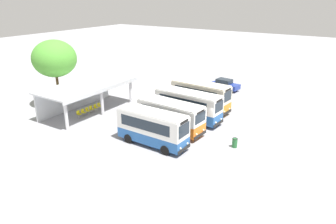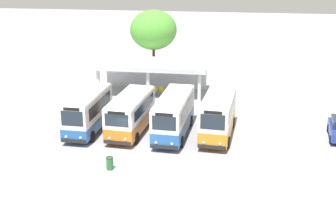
{
  "view_description": "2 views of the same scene",
  "coord_description": "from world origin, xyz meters",
  "px_view_note": "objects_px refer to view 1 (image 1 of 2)",
  "views": [
    {
      "loc": [
        -26.28,
        -11.49,
        13.27
      ],
      "look_at": [
        0.64,
        5.92,
        1.28
      ],
      "focal_mm": 33.86,
      "sensor_mm": 36.0,
      "label": 1
    },
    {
      "loc": [
        7.2,
        -29.23,
        13.87
      ],
      "look_at": [
        1.8,
        6.02,
        1.41
      ],
      "focal_mm": 47.94,
      "sensor_mm": 36.0,
      "label": 2
    }
  ],
  "objects_px": {
    "waiting_chair_second_from_end": "(83,112)",
    "litter_bin_apron": "(235,143)",
    "city_bus_nearest_orange": "(153,127)",
    "city_bus_middle_cream": "(188,105)",
    "waiting_chair_middle_seat": "(87,110)",
    "parked_car_flank": "(225,84)",
    "waiting_chair_end_by_column": "(79,114)",
    "city_bus_second_in_row": "(171,115)",
    "waiting_chair_fourth_seat": "(91,109)",
    "city_bus_fourth_amber": "(201,96)",
    "waiting_chair_fifth_seat": "(96,107)",
    "waiting_chair_far_end_seat": "(99,105)"
  },
  "relations": [
    {
      "from": "city_bus_second_in_row",
      "to": "waiting_chair_end_by_column",
      "type": "height_order",
      "value": "city_bus_second_in_row"
    },
    {
      "from": "waiting_chair_second_from_end",
      "to": "waiting_chair_end_by_column",
      "type": "bearing_deg",
      "value": 178.71
    },
    {
      "from": "parked_car_flank",
      "to": "waiting_chair_middle_seat",
      "type": "bearing_deg",
      "value": 152.46
    },
    {
      "from": "litter_bin_apron",
      "to": "waiting_chair_end_by_column",
      "type": "bearing_deg",
      "value": 98.49
    },
    {
      "from": "waiting_chair_second_from_end",
      "to": "waiting_chair_middle_seat",
      "type": "bearing_deg",
      "value": -0.37
    },
    {
      "from": "city_bus_nearest_orange",
      "to": "waiting_chair_fourth_seat",
      "type": "height_order",
      "value": "city_bus_nearest_orange"
    },
    {
      "from": "city_bus_nearest_orange",
      "to": "waiting_chair_middle_seat",
      "type": "relative_size",
      "value": 8.11
    },
    {
      "from": "city_bus_fourth_amber",
      "to": "litter_bin_apron",
      "type": "distance_m",
      "value": 10.15
    },
    {
      "from": "waiting_chair_middle_seat",
      "to": "waiting_chair_fourth_seat",
      "type": "distance_m",
      "value": 0.66
    },
    {
      "from": "city_bus_nearest_orange",
      "to": "waiting_chair_far_end_seat",
      "type": "xyz_separation_m",
      "value": [
        4.3,
        11.05,
        -1.3
      ]
    },
    {
      "from": "waiting_chair_end_by_column",
      "to": "waiting_chair_far_end_seat",
      "type": "xyz_separation_m",
      "value": [
        3.28,
        -0.0,
        0.0
      ]
    },
    {
      "from": "waiting_chair_end_by_column",
      "to": "waiting_chair_far_end_seat",
      "type": "distance_m",
      "value": 3.28
    },
    {
      "from": "waiting_chair_far_end_seat",
      "to": "city_bus_middle_cream",
      "type": "bearing_deg",
      "value": -75.41
    },
    {
      "from": "waiting_chair_fifth_seat",
      "to": "waiting_chair_fourth_seat",
      "type": "bearing_deg",
      "value": 176.41
    },
    {
      "from": "city_bus_nearest_orange",
      "to": "city_bus_middle_cream",
      "type": "distance_m",
      "value": 7.12
    },
    {
      "from": "city_bus_second_in_row",
      "to": "waiting_chair_fourth_seat",
      "type": "bearing_deg",
      "value": 92.99
    },
    {
      "from": "city_bus_nearest_orange",
      "to": "litter_bin_apron",
      "type": "xyz_separation_m",
      "value": [
        3.66,
        -6.62,
        -1.37
      ]
    },
    {
      "from": "parked_car_flank",
      "to": "waiting_chair_fifth_seat",
      "type": "distance_m",
      "value": 19.27
    },
    {
      "from": "city_bus_nearest_orange",
      "to": "waiting_chair_middle_seat",
      "type": "distance_m",
      "value": 11.35
    },
    {
      "from": "city_bus_second_in_row",
      "to": "litter_bin_apron",
      "type": "height_order",
      "value": "city_bus_second_in_row"
    },
    {
      "from": "waiting_chair_second_from_end",
      "to": "litter_bin_apron",
      "type": "height_order",
      "value": "litter_bin_apron"
    },
    {
      "from": "waiting_chair_middle_seat",
      "to": "waiting_chair_fifth_seat",
      "type": "distance_m",
      "value": 1.31
    },
    {
      "from": "waiting_chair_fifth_seat",
      "to": "waiting_chair_far_end_seat",
      "type": "xyz_separation_m",
      "value": [
        0.66,
        0.02,
        0.0
      ]
    },
    {
      "from": "city_bus_second_in_row",
      "to": "city_bus_middle_cream",
      "type": "relative_size",
      "value": 0.94
    },
    {
      "from": "city_bus_middle_cream",
      "to": "waiting_chair_middle_seat",
      "type": "relative_size",
      "value": 8.97
    },
    {
      "from": "city_bus_nearest_orange",
      "to": "waiting_chair_fifth_seat",
      "type": "xyz_separation_m",
      "value": [
        3.65,
        11.03,
        -1.3
      ]
    },
    {
      "from": "waiting_chair_far_end_seat",
      "to": "litter_bin_apron",
      "type": "distance_m",
      "value": 17.68
    },
    {
      "from": "waiting_chair_end_by_column",
      "to": "waiting_chair_middle_seat",
      "type": "distance_m",
      "value": 1.31
    },
    {
      "from": "waiting_chair_fifth_seat",
      "to": "city_bus_nearest_orange",
      "type": "bearing_deg",
      "value": -108.3
    },
    {
      "from": "city_bus_second_in_row",
      "to": "waiting_chair_fifth_seat",
      "type": "distance_m",
      "value": 10.82
    },
    {
      "from": "city_bus_fourth_amber",
      "to": "waiting_chair_fourth_seat",
      "type": "bearing_deg",
      "value": 126.21
    },
    {
      "from": "waiting_chair_fourth_seat",
      "to": "waiting_chair_second_from_end",
      "type": "bearing_deg",
      "value": -178.49
    },
    {
      "from": "city_bus_second_in_row",
      "to": "waiting_chair_fourth_seat",
      "type": "distance_m",
      "value": 10.87
    },
    {
      "from": "parked_car_flank",
      "to": "waiting_chair_end_by_column",
      "type": "relative_size",
      "value": 4.94
    },
    {
      "from": "city_bus_middle_cream",
      "to": "waiting_chair_fifth_seat",
      "type": "distance_m",
      "value": 11.38
    },
    {
      "from": "city_bus_middle_cream",
      "to": "waiting_chair_end_by_column",
      "type": "distance_m",
      "value": 12.45
    },
    {
      "from": "city_bus_second_in_row",
      "to": "waiting_chair_fourth_seat",
      "type": "relative_size",
      "value": 8.42
    },
    {
      "from": "waiting_chair_second_from_end",
      "to": "litter_bin_apron",
      "type": "xyz_separation_m",
      "value": [
        1.98,
        -17.66,
        -0.07
      ]
    },
    {
      "from": "waiting_chair_fifth_seat",
      "to": "litter_bin_apron",
      "type": "relative_size",
      "value": 0.96
    },
    {
      "from": "city_bus_fourth_amber",
      "to": "waiting_chair_far_end_seat",
      "type": "xyz_separation_m",
      "value": [
        -6.36,
        10.46,
        -1.37
      ]
    },
    {
      "from": "city_bus_second_in_row",
      "to": "waiting_chair_second_from_end",
      "type": "height_order",
      "value": "city_bus_second_in_row"
    },
    {
      "from": "city_bus_nearest_orange",
      "to": "parked_car_flank",
      "type": "xyz_separation_m",
      "value": [
        20.44,
        1.59,
        -1.0
      ]
    },
    {
      "from": "waiting_chair_middle_seat",
      "to": "city_bus_middle_cream",
      "type": "bearing_deg",
      "value": -66.08
    },
    {
      "from": "parked_car_flank",
      "to": "waiting_chair_middle_seat",
      "type": "distance_m",
      "value": 20.42
    },
    {
      "from": "parked_car_flank",
      "to": "waiting_chair_middle_seat",
      "type": "xyz_separation_m",
      "value": [
        -18.11,
        9.44,
        -0.3
      ]
    },
    {
      "from": "waiting_chair_second_from_end",
      "to": "waiting_chair_fourth_seat",
      "type": "xyz_separation_m",
      "value": [
        1.31,
        0.03,
        0.0
      ]
    },
    {
      "from": "waiting_chair_second_from_end",
      "to": "city_bus_nearest_orange",
      "type": "bearing_deg",
      "value": -98.66
    },
    {
      "from": "waiting_chair_end_by_column",
      "to": "city_bus_second_in_row",
      "type": "bearing_deg",
      "value": -76.78
    },
    {
      "from": "parked_car_flank",
      "to": "waiting_chair_far_end_seat",
      "type": "relative_size",
      "value": 4.94
    },
    {
      "from": "city_bus_second_in_row",
      "to": "city_bus_fourth_amber",
      "type": "bearing_deg",
      "value": 2.45
    }
  ]
}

